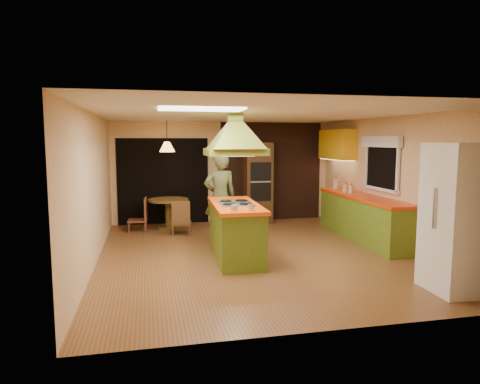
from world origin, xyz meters
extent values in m
plane|color=brown|center=(0.00, 0.00, 0.00)|extent=(6.50, 6.50, 0.00)
plane|color=beige|center=(0.00, 3.25, 1.25)|extent=(5.50, 0.00, 5.50)
plane|color=beige|center=(0.00, -3.25, 1.25)|extent=(5.50, 0.00, 5.50)
plane|color=beige|center=(-2.75, 0.00, 1.25)|extent=(0.00, 6.50, 6.50)
plane|color=beige|center=(2.75, 0.00, 1.25)|extent=(0.00, 6.50, 6.50)
plane|color=silver|center=(0.00, 0.00, 2.50)|extent=(6.50, 6.50, 0.00)
cube|color=#381E14|center=(1.25, 3.23, 1.25)|extent=(2.64, 0.03, 2.50)
cube|color=black|center=(-1.50, 3.23, 1.05)|extent=(2.20, 0.03, 2.10)
cube|color=olive|center=(2.45, 0.60, 0.43)|extent=(0.58, 3.00, 0.86)
cube|color=#E53807|center=(2.45, 0.60, 0.89)|extent=(0.62, 3.05, 0.06)
cube|color=yellow|center=(2.57, 2.20, 1.95)|extent=(0.34, 1.40, 0.70)
cube|color=black|center=(2.72, 0.40, 1.55)|extent=(0.03, 1.16, 0.96)
cube|color=white|center=(2.67, 0.40, 2.02)|extent=(0.10, 1.35, 0.22)
cube|color=white|center=(-1.10, -1.20, 2.48)|extent=(1.20, 0.60, 0.03)
cube|color=olive|center=(-0.40, -0.22, 0.45)|extent=(0.79, 1.87, 0.90)
cube|color=#F75208|center=(-0.40, -0.22, 0.93)|extent=(0.85, 1.96, 0.06)
cube|color=silver|center=(-0.40, -0.22, 0.97)|extent=(0.59, 0.83, 0.02)
cube|color=olive|center=(-0.40, -0.22, 1.85)|extent=(1.01, 0.73, 0.12)
pyramid|color=olive|center=(-0.40, -0.22, 2.36)|extent=(1.01, 0.73, 0.45)
cube|color=olive|center=(-0.40, -0.22, 2.43)|extent=(0.22, 0.22, 0.14)
imported|color=#444D28|center=(-0.45, 1.09, 0.90)|extent=(0.68, 0.47, 1.80)
cube|color=white|center=(2.25, -2.45, 1.01)|extent=(0.86, 0.82, 2.01)
cube|color=#4F3119|center=(0.81, 2.95, 1.00)|extent=(0.67, 0.60, 1.99)
cube|color=black|center=(0.81, 2.65, 1.30)|extent=(0.51, 0.03, 0.45)
cube|color=black|center=(0.81, 2.65, 0.80)|extent=(0.51, 0.03, 0.45)
cylinder|color=brown|center=(-1.42, 2.57, 0.68)|extent=(0.93, 0.93, 0.05)
cylinder|color=brown|center=(-1.42, 2.57, 0.35)|extent=(0.14, 0.14, 0.65)
cylinder|color=brown|center=(-1.42, 2.57, 0.03)|extent=(0.52, 0.52, 0.05)
cone|color=#FF9E3F|center=(-1.42, 2.57, 1.90)|extent=(0.41, 0.41, 0.23)
cylinder|color=beige|center=(2.40, 1.81, 1.03)|extent=(0.19, 0.19, 0.23)
cylinder|color=beige|center=(2.40, 1.06, 1.00)|extent=(0.13, 0.13, 0.17)
cylinder|color=beige|center=(2.40, 1.31, 1.01)|extent=(0.17, 0.17, 0.18)
camera|label=1|loc=(-1.86, -7.35, 2.04)|focal=32.00mm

